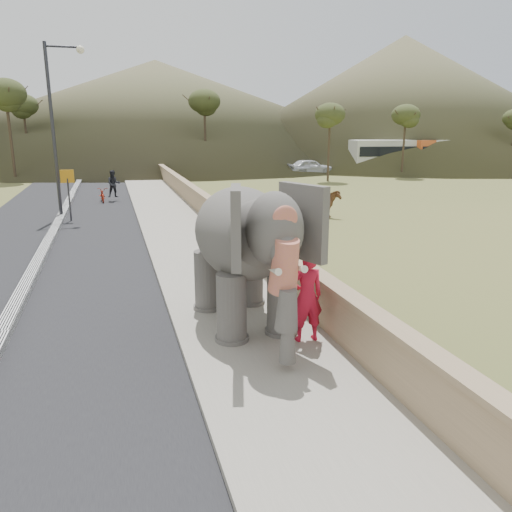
{
  "coord_description": "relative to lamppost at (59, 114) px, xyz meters",
  "views": [
    {
      "loc": [
        -2.6,
        -10.28,
        4.3
      ],
      "look_at": [
        0.2,
        -0.65,
        1.7
      ],
      "focal_mm": 35.0,
      "sensor_mm": 36.0,
      "label": 1
    }
  ],
  "objects": [
    {
      "name": "bus_white",
      "position": [
        29.64,
        17.23,
        -3.32
      ],
      "size": [
        11.22,
        3.79,
        3.1
      ],
      "primitive_type": "cube",
      "rotation": [
        0.0,
        0.0,
        1.45
      ],
      "color": "silver",
      "rests_on": "ground"
    },
    {
      "name": "cow",
      "position": [
        11.86,
        -3.55,
        -4.19
      ],
      "size": [
        1.65,
        0.84,
        1.36
      ],
      "primitive_type": "imported",
      "rotation": [
        0.0,
        0.0,
        1.64
      ],
      "color": "brown",
      "rests_on": "ground"
    },
    {
      "name": "signboard",
      "position": [
        0.19,
        -0.93,
        -3.23
      ],
      "size": [
        0.6,
        0.08,
        2.4
      ],
      "color": "#2D2D33",
      "rests_on": "ground"
    },
    {
      "name": "ground",
      "position": [
        4.69,
        -15.26,
        -4.87
      ],
      "size": [
        160.0,
        160.0,
        0.0
      ],
      "primitive_type": "plane",
      "color": "olive",
      "rests_on": "ground"
    },
    {
      "name": "bus_orange",
      "position": [
        35.04,
        17.62,
        -3.32
      ],
      "size": [
        11.27,
        4.47,
        3.1
      ],
      "primitive_type": "cube",
      "rotation": [
        0.0,
        0.0,
        1.75
      ],
      "color": "orange",
      "rests_on": "ground"
    },
    {
      "name": "lamppost",
      "position": [
        0.0,
        0.0,
        0.0
      ],
      "size": [
        1.76,
        0.36,
        8.0
      ],
      "color": "#2C2D31",
      "rests_on": "ground"
    },
    {
      "name": "hill_right",
      "position": [
        40.69,
        36.74,
        3.13
      ],
      "size": [
        56.0,
        56.0,
        16.0
      ],
      "primitive_type": "cone",
      "color": "brown",
      "rests_on": "ground"
    },
    {
      "name": "distant_car",
      "position": [
        19.92,
        17.91,
        -4.15
      ],
      "size": [
        4.34,
        2.02,
        1.44
      ],
      "primitive_type": "imported",
      "rotation": [
        0.0,
        0.0,
        1.65
      ],
      "color": "silver",
      "rests_on": "ground"
    },
    {
      "name": "parapet",
      "position": [
        6.34,
        -5.26,
        -4.32
      ],
      "size": [
        0.3,
        120.0,
        1.1
      ],
      "primitive_type": "cube",
      "color": "tan",
      "rests_on": "ground"
    },
    {
      "name": "walkway",
      "position": [
        4.69,
        -5.26,
        -4.8
      ],
      "size": [
        3.0,
        120.0,
        0.15
      ],
      "primitive_type": "cube",
      "color": "#9E9687",
      "rests_on": "ground"
    },
    {
      "name": "hill_far",
      "position": [
        9.69,
        54.74,
        2.13
      ],
      "size": [
        80.0,
        80.0,
        14.0
      ],
      "primitive_type": "cone",
      "color": "brown",
      "rests_on": "ground"
    },
    {
      "name": "elephant_and_man",
      "position": [
        4.71,
        -15.52,
        -3.18
      ],
      "size": [
        2.49,
        4.4,
        3.1
      ],
      "color": "#615D58",
      "rests_on": "ground"
    },
    {
      "name": "trees",
      "position": [
        3.73,
        11.41,
        -0.93
      ],
      "size": [
        46.8,
        40.45,
        9.64
      ],
      "color": "#473828",
      "rests_on": "ground"
    },
    {
      "name": "median",
      "position": [
        -0.31,
        -5.26,
        -4.76
      ],
      "size": [
        0.35,
        120.0,
        0.22
      ],
      "primitive_type": "cube",
      "color": "black",
      "rests_on": "ground"
    },
    {
      "name": "road",
      "position": [
        -0.31,
        -5.26,
        -4.86
      ],
      "size": [
        7.0,
        120.0,
        0.03
      ],
      "primitive_type": "cube",
      "color": "black",
      "rests_on": "ground"
    },
    {
      "name": "motorcyclist",
      "position": [
        1.9,
        5.13,
        -4.15
      ],
      "size": [
        1.43,
        1.69,
        1.84
      ],
      "color": "maroon",
      "rests_on": "ground"
    }
  ]
}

